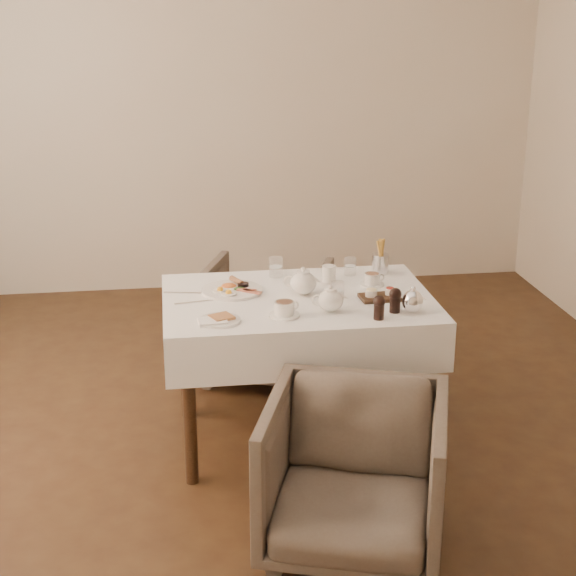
% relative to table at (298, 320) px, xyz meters
% --- Properties ---
extents(table, '(1.28, 0.88, 0.75)m').
position_rel_table_xyz_m(table, '(0.00, 0.00, 0.00)').
color(table, black).
rests_on(table, ground).
extents(armchair_near, '(0.89, 0.90, 0.65)m').
position_rel_table_xyz_m(armchair_near, '(0.09, -0.92, -0.31)').
color(armchair_near, brown).
rests_on(armchair_near, ground).
extents(armchair_far, '(0.90, 0.91, 0.65)m').
position_rel_table_xyz_m(armchair_far, '(-0.07, 0.83, -0.31)').
color(armchair_far, brown).
rests_on(armchair_far, ground).
extents(breakfast_plate, '(0.30, 0.30, 0.04)m').
position_rel_table_xyz_m(breakfast_plate, '(-0.30, 0.13, 0.13)').
color(breakfast_plate, white).
rests_on(breakfast_plate, table).
extents(side_plate, '(0.19, 0.19, 0.02)m').
position_rel_table_xyz_m(side_plate, '(-0.40, -0.27, 0.13)').
color(side_plate, white).
rests_on(side_plate, table).
extents(teapot_centre, '(0.21, 0.18, 0.14)m').
position_rel_table_xyz_m(teapot_centre, '(0.03, 0.03, 0.19)').
color(teapot_centre, white).
rests_on(teapot_centre, table).
extents(teapot_front, '(0.16, 0.13, 0.13)m').
position_rel_table_xyz_m(teapot_front, '(0.12, -0.22, 0.18)').
color(teapot_front, white).
rests_on(teapot_front, table).
extents(creamer, '(0.08, 0.08, 0.08)m').
position_rel_table_xyz_m(creamer, '(0.19, 0.21, 0.16)').
color(creamer, white).
rests_on(creamer, table).
extents(teacup_near, '(0.14, 0.14, 0.07)m').
position_rel_table_xyz_m(teacup_near, '(-0.10, -0.24, 0.15)').
color(teacup_near, white).
rests_on(teacup_near, table).
extents(teacup_far, '(0.12, 0.12, 0.06)m').
position_rel_table_xyz_m(teacup_far, '(0.39, 0.13, 0.14)').
color(teacup_far, white).
rests_on(teacup_far, table).
extents(glass_left, '(0.07, 0.07, 0.10)m').
position_rel_table_xyz_m(glass_left, '(-0.06, 0.33, 0.17)').
color(glass_left, silver).
rests_on(glass_left, table).
extents(glass_mid, '(0.08, 0.08, 0.09)m').
position_rel_table_xyz_m(glass_mid, '(0.18, -0.06, 0.16)').
color(glass_mid, silver).
rests_on(glass_mid, table).
extents(glass_right, '(0.08, 0.08, 0.09)m').
position_rel_table_xyz_m(glass_right, '(0.32, 0.31, 0.16)').
color(glass_right, silver).
rests_on(glass_right, table).
extents(condiment_board, '(0.19, 0.14, 0.05)m').
position_rel_table_xyz_m(condiment_board, '(0.38, -0.08, 0.13)').
color(condiment_board, black).
rests_on(condiment_board, table).
extents(pepper_mill_left, '(0.06, 0.06, 0.11)m').
position_rel_table_xyz_m(pepper_mill_left, '(0.31, -0.34, 0.17)').
color(pepper_mill_left, black).
rests_on(pepper_mill_left, table).
extents(pepper_mill_right, '(0.06, 0.06, 0.12)m').
position_rel_table_xyz_m(pepper_mill_right, '(0.41, -0.26, 0.17)').
color(pepper_mill_right, black).
rests_on(pepper_mill_right, table).
extents(silver_pot, '(0.13, 0.11, 0.13)m').
position_rel_table_xyz_m(silver_pot, '(0.48, -0.28, 0.18)').
color(silver_pot, white).
rests_on(silver_pot, table).
extents(fries_cup, '(0.09, 0.09, 0.18)m').
position_rel_table_xyz_m(fries_cup, '(0.48, 0.31, 0.20)').
color(fries_cup, silver).
rests_on(fries_cup, table).
extents(cutlery_fork, '(0.19, 0.05, 0.00)m').
position_rel_table_xyz_m(cutlery_fork, '(-0.54, 0.13, 0.12)').
color(cutlery_fork, silver).
rests_on(cutlery_fork, table).
extents(cutlery_knife, '(0.18, 0.05, 0.00)m').
position_rel_table_xyz_m(cutlery_knife, '(-0.49, -0.01, 0.12)').
color(cutlery_knife, silver).
rests_on(cutlery_knife, table).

